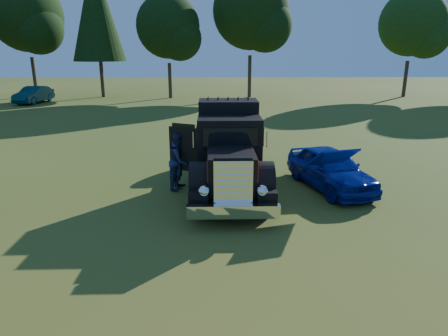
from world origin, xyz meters
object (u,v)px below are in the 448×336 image
Objects in this scene: distant_teal_car at (34,95)px; hotrod_coupe at (330,168)px; spectator_near at (178,165)px; diamond_t_truck at (229,154)px; spectator_far at (180,161)px.

hotrod_coupe is at bearing -41.15° from distant_teal_car.
distant_teal_car is (-15.15, 23.71, -0.09)m from spectator_near.
spectator_near is 0.37× the size of distant_teal_car.
diamond_t_truck is 1.59× the size of distant_teal_car.
hotrod_coupe is at bearing -97.71° from spectator_near.
hotrod_coupe is at bearing -72.96° from spectator_far.
spectator_near is at bearing 178.52° from hotrod_coupe.
hotrod_coupe is at bearing 0.98° from diamond_t_truck.
diamond_t_truck is 1.82m from spectator_near.
diamond_t_truck is at bearing -46.52° from distant_teal_car.
spectator_near reaches higher than distant_teal_car.
distant_teal_car is at bearing 50.62° from spectator_far.
spectator_far is at bearing 175.03° from diamond_t_truck.
spectator_far is (-5.25, 0.09, 0.29)m from hotrod_coupe.
diamond_t_truck is at bearing -179.02° from hotrod_coupe.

